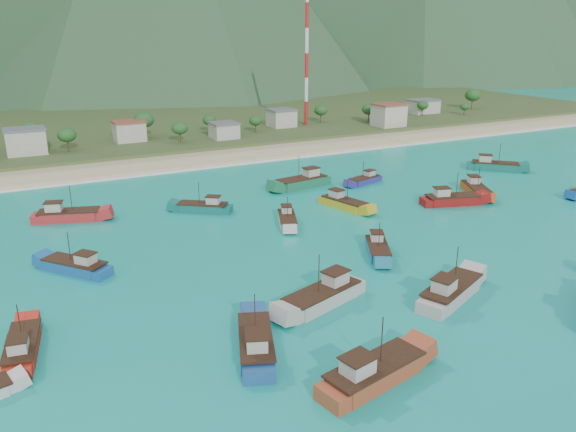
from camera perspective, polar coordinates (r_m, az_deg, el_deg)
name	(u,v)px	position (r m, az deg, el deg)	size (l,w,h in m)	color
ground	(325,274)	(81.27, 3.79, -5.94)	(600.00, 600.00, 0.00)	#0E9A86
beach	(169,163)	(150.96, -12.00, 5.27)	(400.00, 18.00, 1.20)	beige
land	(120,128)	(209.34, -16.70, 8.53)	(400.00, 110.00, 2.40)	#385123
surf_line	(180,171)	(142.06, -10.93, 4.51)	(400.00, 2.50, 0.08)	white
village	(182,129)	(175.74, -10.74, 8.72)	(218.22, 28.06, 7.14)	beige
vegetation	(113,132)	(170.70, -17.35, 8.11)	(277.26, 25.87, 8.57)	#235623
radio_tower	(307,53)	(196.41, 1.91, 16.21)	(1.20, 1.20, 48.11)	red
boat_0	(365,181)	(129.42, 7.79, 3.59)	(9.74, 5.14, 5.52)	navy
boat_2	(68,216)	(110.62, -21.47, 0.01)	(12.58, 7.10, 7.13)	#B42627
boat_3	(323,297)	(72.69, 3.62, -8.20)	(13.21, 7.36, 7.49)	#B5B1A3
boat_6	(22,349)	(68.65, -25.37, -12.09)	(4.69, 10.60, 6.05)	red
boat_8	(378,250)	(89.13, 9.10, -3.40)	(7.40, 10.14, 5.88)	teal
boat_11	(373,374)	(58.55, 8.66, -15.62)	(13.07, 6.16, 7.43)	#A14426
boat_15	(494,166)	(149.36, 20.20, 4.75)	(11.59, 11.05, 7.31)	#146255
boat_16	(344,204)	(111.00, 5.69, 1.24)	(5.92, 11.39, 6.46)	gold
boat_17	(76,267)	(87.14, -20.73, -4.88)	(9.34, 10.50, 6.44)	#185495
boat_18	(451,200)	(117.08, 16.25, 1.55)	(12.45, 6.92, 7.05)	maroon
boat_20	(204,208)	(109.26, -8.55, 0.82)	(10.40, 8.80, 6.27)	#0F625A
boat_22	(303,182)	(125.08, 1.48, 3.43)	(13.63, 5.72, 7.80)	#1A6A44
boat_23	(256,345)	(62.70, -3.27, -12.98)	(7.54, 12.29, 6.99)	navy
boat_24	(451,292)	(76.69, 16.20, -7.46)	(13.08, 8.35, 7.46)	#B3A9A1
boat_25	(476,190)	(126.23, 18.56, 2.50)	(8.17, 11.74, 6.76)	#B74416
boat_26	(287,220)	(101.52, -0.08, -0.42)	(6.34, 9.93, 5.66)	beige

